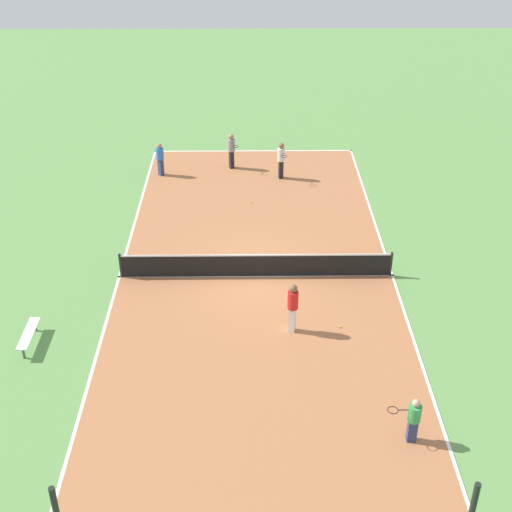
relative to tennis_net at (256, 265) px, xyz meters
The scene contains 11 objects.
ground_plane 0.53m from the tennis_net, ahead, with size 80.00×80.00×0.00m, color #60934C.
court_surface 0.52m from the tennis_net, ahead, with size 10.46×24.89×0.02m.
tennis_net is the anchor object (origin of this frame).
bench 8.51m from the tennis_net, 28.60° to the left, with size 0.36×1.76×0.45m.
player_near_white 9.04m from the tennis_net, 98.36° to the right, with size 0.48×0.97×1.80m.
player_near_blue 10.42m from the tennis_net, 64.12° to the right, with size 0.51×0.51×1.64m.
player_far_green 9.51m from the tennis_net, 115.98° to the left, with size 0.93×0.36×1.46m.
player_baseline_gray 10.26m from the tennis_net, 83.84° to the right, with size 0.64×0.99×1.78m.
player_coach_red 3.69m from the tennis_net, 108.77° to the left, with size 0.45×0.45×1.83m.
tennis_ball_far_baseline 6.23m from the tennis_net, 88.38° to the right, with size 0.07×0.07×0.07m, color #CCE033.
tennis_ball_right_alley 4.37m from the tennis_net, 130.14° to the left, with size 0.07×0.07×0.07m, color #CCE033.
Camera 1 is at (0.27, 22.81, 14.43)m, focal length 50.00 mm.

